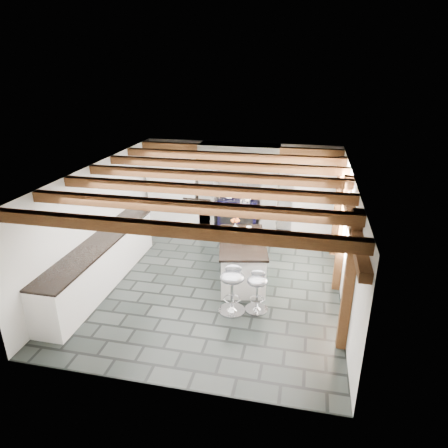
% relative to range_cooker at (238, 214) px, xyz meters
% --- Properties ---
extents(ground, '(6.00, 6.00, 0.00)m').
position_rel_range_cooker_xyz_m(ground, '(0.00, -2.68, -0.47)').
color(ground, black).
rests_on(ground, ground).
extents(room_shell, '(6.00, 6.03, 6.00)m').
position_rel_range_cooker_xyz_m(room_shell, '(-0.61, -1.26, 0.60)').
color(room_shell, white).
rests_on(room_shell, ground).
extents(range_cooker, '(1.00, 0.63, 0.99)m').
position_rel_range_cooker_xyz_m(range_cooker, '(0.00, 0.00, 0.00)').
color(range_cooker, black).
rests_on(range_cooker, ground).
extents(kitchen_island, '(1.24, 1.89, 1.15)m').
position_rel_range_cooker_xyz_m(kitchen_island, '(0.52, -2.49, -0.02)').
color(kitchen_island, white).
rests_on(kitchen_island, ground).
extents(bar_stool_near, '(0.42, 0.42, 0.77)m').
position_rel_range_cooker_xyz_m(bar_stool_near, '(0.98, -3.56, 0.01)').
color(bar_stool_near, silver).
rests_on(bar_stool_near, ground).
extents(bar_stool_far, '(0.50, 0.50, 0.89)m').
position_rel_range_cooker_xyz_m(bar_stool_far, '(0.55, -3.69, 0.09)').
color(bar_stool_far, silver).
rests_on(bar_stool_far, ground).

